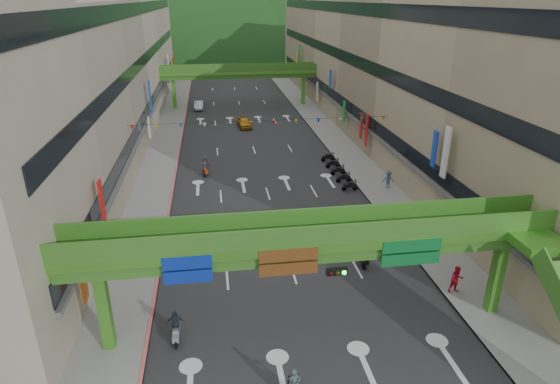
{
  "coord_description": "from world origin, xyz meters",
  "views": [
    {
      "loc": [
        -4.88,
        -15.12,
        17.54
      ],
      "look_at": [
        0.0,
        18.0,
        3.5
      ],
      "focal_mm": 30.0,
      "sensor_mm": 36.0,
      "label": 1
    }
  ],
  "objects_px": {
    "scooter_rider_mid": "(363,251)",
    "car_yellow": "(244,122)",
    "car_silver": "(199,105)",
    "pedestrian_red": "(456,281)",
    "overpass_near": "(333,254)"
  },
  "relations": [
    {
      "from": "pedestrian_red",
      "to": "car_silver",
      "type": "bearing_deg",
      "value": 105.49
    },
    {
      "from": "scooter_rider_mid",
      "to": "car_yellow",
      "type": "bearing_deg",
      "value": 97.89
    },
    {
      "from": "scooter_rider_mid",
      "to": "overpass_near",
      "type": "bearing_deg",
      "value": -121.05
    },
    {
      "from": "overpass_near",
      "to": "car_silver",
      "type": "xyz_separation_m",
      "value": [
        -7.93,
        58.4,
        -4.51
      ]
    },
    {
      "from": "scooter_rider_mid",
      "to": "car_yellow",
      "type": "height_order",
      "value": "scooter_rider_mid"
    },
    {
      "from": "overpass_near",
      "to": "car_silver",
      "type": "height_order",
      "value": "overpass_near"
    },
    {
      "from": "car_silver",
      "to": "car_yellow",
      "type": "relative_size",
      "value": 0.98
    },
    {
      "from": "overpass_near",
      "to": "car_silver",
      "type": "distance_m",
      "value": 59.11
    },
    {
      "from": "car_silver",
      "to": "car_yellow",
      "type": "distance_m",
      "value": 14.35
    },
    {
      "from": "scooter_rider_mid",
      "to": "car_silver",
      "type": "height_order",
      "value": "scooter_rider_mid"
    },
    {
      "from": "scooter_rider_mid",
      "to": "pedestrian_red",
      "type": "height_order",
      "value": "scooter_rider_mid"
    },
    {
      "from": "scooter_rider_mid",
      "to": "car_silver",
      "type": "bearing_deg",
      "value": 103.09
    },
    {
      "from": "car_silver",
      "to": "pedestrian_red",
      "type": "height_order",
      "value": "pedestrian_red"
    },
    {
      "from": "pedestrian_red",
      "to": "scooter_rider_mid",
      "type": "bearing_deg",
      "value": 137.82
    },
    {
      "from": "car_silver",
      "to": "scooter_rider_mid",
      "type": "bearing_deg",
      "value": -75.62
    }
  ]
}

